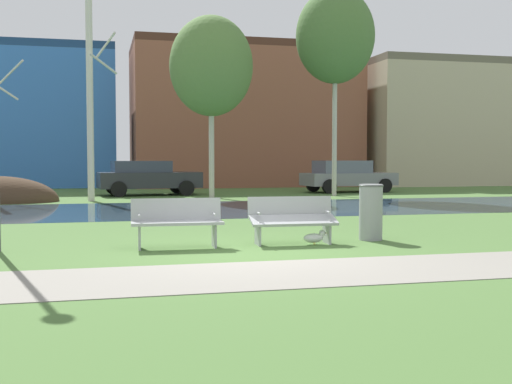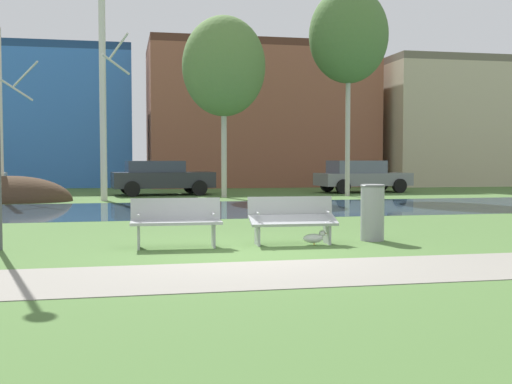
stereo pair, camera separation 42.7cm
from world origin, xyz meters
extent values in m
plane|color=#476B33|center=(0.00, 10.00, 0.00)|extent=(120.00, 120.00, 0.00)
cube|color=gray|center=(0.00, -1.81, 0.01)|extent=(60.00, 2.09, 0.01)
cube|color=#2D475B|center=(0.00, 9.36, 0.00)|extent=(80.00, 6.56, 0.01)
cube|color=#9EA0A3|center=(-1.06, 0.97, 0.45)|extent=(1.62, 0.55, 0.05)
cube|color=#9EA0A3|center=(-1.05, 1.25, 0.67)|extent=(1.60, 0.16, 0.40)
cube|color=#9EA0A3|center=(-1.72, 1.06, 0.23)|extent=(0.06, 0.43, 0.45)
cube|color=#9EA0A3|center=(-0.41, 1.00, 0.23)|extent=(0.06, 0.43, 0.45)
cylinder|color=#9EA0A3|center=(-1.72, 1.02, 0.59)|extent=(0.05, 0.28, 0.04)
cylinder|color=#9EA0A3|center=(-0.41, 0.96, 0.59)|extent=(0.05, 0.28, 0.04)
cube|color=#9EA0A3|center=(1.06, 0.97, 0.45)|extent=(1.62, 0.55, 0.18)
cube|color=#9EA0A3|center=(1.08, 1.25, 0.67)|extent=(1.60, 0.16, 0.40)
cube|color=#9EA0A3|center=(0.41, 1.06, 0.23)|extent=(0.06, 0.43, 0.45)
cube|color=#9EA0A3|center=(1.72, 1.00, 0.23)|extent=(0.06, 0.43, 0.45)
cylinder|color=#9EA0A3|center=(0.41, 1.02, 0.59)|extent=(0.05, 0.28, 0.04)
cylinder|color=#9EA0A3|center=(1.72, 0.96, 0.59)|extent=(0.05, 0.28, 0.04)
cylinder|color=gray|center=(2.72, 1.26, 0.54)|extent=(0.45, 0.45, 1.08)
torus|color=#545557|center=(2.72, 1.26, 1.05)|extent=(0.48, 0.48, 0.04)
ellipsoid|color=white|center=(1.42, 0.89, 0.12)|extent=(0.38, 0.17, 0.17)
sphere|color=white|center=(1.59, 0.89, 0.21)|extent=(0.12, 0.12, 0.12)
cone|color=gold|center=(1.66, 0.89, 0.21)|extent=(0.07, 0.04, 0.04)
cylinder|color=gold|center=(1.44, 0.86, 0.05)|extent=(0.01, 0.01, 0.10)
cylinder|color=gold|center=(1.44, 0.93, 0.05)|extent=(0.01, 0.01, 0.10)
cylinder|color=beige|center=(-5.61, 15.58, 4.78)|extent=(1.17, 1.66, 0.81)
cylinder|color=beige|center=(-2.69, 14.03, 4.24)|extent=(0.25, 0.25, 8.47)
cylinder|color=beige|center=(-2.11, 14.43, 5.77)|extent=(0.76, 1.06, 0.86)
cylinder|color=beige|center=(-2.20, 13.53, 4.95)|extent=(1.01, 0.99, 0.63)
cylinder|color=#BCB7A8|center=(1.97, 15.05, 3.35)|extent=(0.22, 0.22, 6.69)
ellipsoid|color=#567A3D|center=(1.97, 15.05, 5.22)|extent=(3.31, 3.31, 3.97)
cylinder|color=#BCB7A8|center=(7.12, 14.90, 4.23)|extent=(0.19, 0.19, 8.46)
ellipsoid|color=#4C7038|center=(7.12, 14.90, 6.60)|extent=(3.25, 3.25, 3.90)
cube|color=#282B30|center=(-0.34, 17.19, 0.65)|extent=(4.38, 2.28, 0.66)
cube|color=#2F3648|center=(-0.68, 17.16, 1.22)|extent=(2.51, 1.88, 0.48)
cylinder|color=black|center=(0.95, 18.26, 0.32)|extent=(0.66, 0.28, 0.64)
cylinder|color=black|center=(1.13, 16.38, 0.32)|extent=(0.66, 0.28, 0.64)
cylinder|color=black|center=(-1.82, 18.00, 0.32)|extent=(0.66, 0.28, 0.64)
cylinder|color=black|center=(-1.64, 16.12, 0.32)|extent=(0.66, 0.28, 0.64)
cube|color=slate|center=(8.77, 17.40, 0.60)|extent=(4.37, 2.12, 0.57)
cube|color=slate|center=(8.43, 17.36, 1.17)|extent=(2.50, 1.74, 0.57)
cylinder|color=black|center=(10.08, 18.39, 0.32)|extent=(0.66, 0.28, 0.64)
cylinder|color=black|center=(10.24, 16.66, 0.32)|extent=(0.66, 0.28, 0.64)
cylinder|color=black|center=(7.30, 18.13, 0.32)|extent=(0.66, 0.28, 0.64)
cylinder|color=black|center=(7.46, 16.40, 0.32)|extent=(0.66, 0.28, 0.64)
cube|color=brown|center=(5.62, 25.76, 3.73)|extent=(12.46, 6.66, 7.47)
cube|color=#4E2C21|center=(5.62, 25.76, 7.67)|extent=(12.46, 6.66, 0.40)
cube|color=#BCAD8E|center=(21.14, 25.62, 3.40)|extent=(17.38, 8.82, 6.80)
cube|color=#675F4E|center=(21.14, 25.62, 7.00)|extent=(17.38, 8.82, 0.40)
camera|label=1|loc=(-2.37, -10.19, 1.60)|focal=44.88mm
camera|label=2|loc=(-1.96, -10.28, 1.60)|focal=44.88mm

